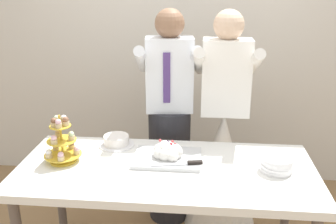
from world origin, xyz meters
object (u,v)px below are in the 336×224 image
Objects in this scene: cupcake_stand at (62,143)px; person_bride at (222,155)px; main_cake_tray at (167,154)px; round_cake at (116,141)px; plate_stack at (277,164)px; person_groom at (169,131)px; dessert_table at (166,178)px.

person_bride reaches higher than cupcake_stand.
main_cake_tray is 0.41m from round_cake.
cupcake_stand is at bearing -172.94° from main_cake_tray.
round_cake is at bearing 153.78° from main_cake_tray.
person_groom is (-0.69, 0.62, -0.07)m from plate_stack.
round_cake is 0.83m from person_bride.
main_cake_tray is (0.64, 0.08, -0.08)m from cupcake_stand.
person_groom is at bearing 47.04° from round_cake.
round_cake is 0.49m from person_groom.
round_cake is at bearing 142.58° from dessert_table.
dessert_table is 5.90× the size of cupcake_stand.
dessert_table is 0.67m from cupcake_stand.
dessert_table is at bearing -1.77° from cupcake_stand.
cupcake_stand is at bearing -136.86° from round_cake.
cupcake_stand is 1.27× the size of round_cake.
dessert_table is 0.64m from person_groom.
round_cake is (-1.02, 0.27, -0.01)m from plate_stack.
main_cake_tray is 2.22× the size of plate_stack.
person_groom is (-0.04, 0.63, 0.05)m from dessert_table.
dessert_table is 0.67m from plate_stack.
round_cake is 0.14× the size of person_groom.
main_cake_tray reaches higher than round_cake.
person_bride is at bearing 57.95° from dessert_table.
main_cake_tray reaches higher than plate_stack.
plate_stack is at bearing 1.21° from dessert_table.
plate_stack reaches higher than dessert_table.
cupcake_stand reaches higher than plate_stack.
plate_stack is (0.66, 0.01, 0.12)m from dessert_table.
cupcake_stand reaches higher than main_cake_tray.
plate_stack is at bearing -7.44° from main_cake_tray.
person_bride is (-0.29, 0.58, -0.24)m from plate_stack.
plate_stack is 0.81× the size of round_cake.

